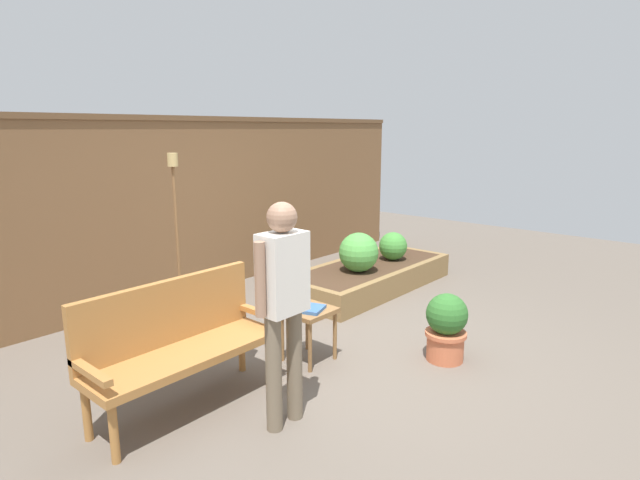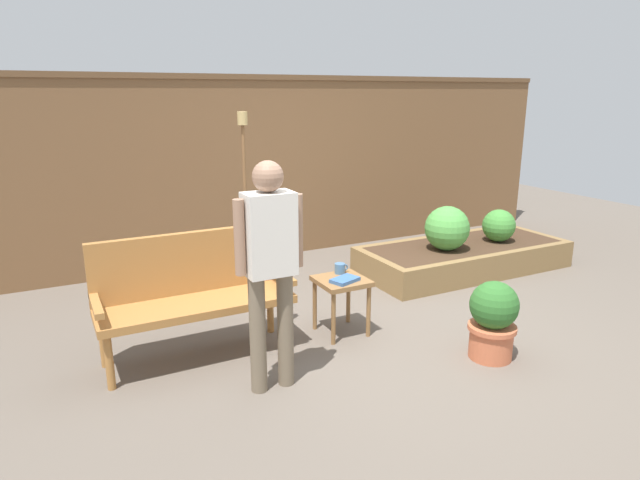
{
  "view_description": "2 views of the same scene",
  "coord_description": "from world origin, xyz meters",
  "px_view_note": "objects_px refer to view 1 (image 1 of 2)",
  "views": [
    {
      "loc": [
        -3.42,
        -2.64,
        2.02
      ],
      "look_at": [
        0.4,
        0.68,
        0.91
      ],
      "focal_mm": 28.76,
      "sensor_mm": 36.0,
      "label": 1
    },
    {
      "loc": [
        -2.4,
        -3.47,
        1.97
      ],
      "look_at": [
        -0.04,
        1.09,
        0.57
      ],
      "focal_mm": 30.58,
      "sensor_mm": 36.0,
      "label": 2
    }
  ],
  "objects_px": {
    "shrub_near_bench": "(359,252)",
    "tiki_torch": "(176,211)",
    "person_by_bench": "(283,296)",
    "cup_on_table": "(302,299)",
    "shrub_far_corner": "(393,246)",
    "side_table": "(308,317)",
    "garden_bench": "(178,336)",
    "potted_boxwood": "(446,326)",
    "book_on_table": "(314,309)"
  },
  "relations": [
    {
      "from": "shrub_near_bench",
      "to": "tiki_torch",
      "type": "distance_m",
      "value": 2.26
    },
    {
      "from": "shrub_near_bench",
      "to": "tiki_torch",
      "type": "height_order",
      "value": "tiki_torch"
    },
    {
      "from": "person_by_bench",
      "to": "cup_on_table",
      "type": "bearing_deg",
      "value": 36.76
    },
    {
      "from": "shrub_near_bench",
      "to": "cup_on_table",
      "type": "bearing_deg",
      "value": -159.5
    },
    {
      "from": "cup_on_table",
      "to": "person_by_bench",
      "type": "distance_m",
      "value": 1.2
    },
    {
      "from": "shrub_far_corner",
      "to": "side_table",
      "type": "bearing_deg",
      "value": -163.14
    },
    {
      "from": "garden_bench",
      "to": "side_table",
      "type": "relative_size",
      "value": 3.0
    },
    {
      "from": "person_by_bench",
      "to": "potted_boxwood",
      "type": "bearing_deg",
      "value": -12.5
    },
    {
      "from": "side_table",
      "to": "tiki_torch",
      "type": "xyz_separation_m",
      "value": [
        -0.26,
        1.55,
        0.82
      ]
    },
    {
      "from": "shrub_far_corner",
      "to": "person_by_bench",
      "type": "bearing_deg",
      "value": -158.69
    },
    {
      "from": "cup_on_table",
      "to": "potted_boxwood",
      "type": "relative_size",
      "value": 0.2
    },
    {
      "from": "side_table",
      "to": "tiki_torch",
      "type": "bearing_deg",
      "value": 99.65
    },
    {
      "from": "side_table",
      "to": "potted_boxwood",
      "type": "height_order",
      "value": "potted_boxwood"
    },
    {
      "from": "cup_on_table",
      "to": "shrub_near_bench",
      "type": "height_order",
      "value": "shrub_near_bench"
    },
    {
      "from": "cup_on_table",
      "to": "book_on_table",
      "type": "distance_m",
      "value": 0.22
    },
    {
      "from": "side_table",
      "to": "potted_boxwood",
      "type": "bearing_deg",
      "value": -48.99
    },
    {
      "from": "garden_bench",
      "to": "cup_on_table",
      "type": "height_order",
      "value": "garden_bench"
    },
    {
      "from": "book_on_table",
      "to": "shrub_near_bench",
      "type": "height_order",
      "value": "shrub_near_bench"
    },
    {
      "from": "shrub_near_bench",
      "to": "person_by_bench",
      "type": "xyz_separation_m",
      "value": [
        -2.59,
        -1.31,
        0.39
      ]
    },
    {
      "from": "book_on_table",
      "to": "shrub_far_corner",
      "type": "distance_m",
      "value": 2.65
    },
    {
      "from": "side_table",
      "to": "book_on_table",
      "type": "relative_size",
      "value": 2.13
    },
    {
      "from": "garden_bench",
      "to": "shrub_far_corner",
      "type": "bearing_deg",
      "value": 8.54
    },
    {
      "from": "cup_on_table",
      "to": "shrub_far_corner",
      "type": "distance_m",
      "value": 2.52
    },
    {
      "from": "book_on_table",
      "to": "potted_boxwood",
      "type": "xyz_separation_m",
      "value": [
        0.81,
        -0.84,
        -0.18
      ]
    },
    {
      "from": "tiki_torch",
      "to": "person_by_bench",
      "type": "relative_size",
      "value": 1.14
    },
    {
      "from": "side_table",
      "to": "garden_bench",
      "type": "bearing_deg",
      "value": 170.17
    },
    {
      "from": "side_table",
      "to": "cup_on_table",
      "type": "bearing_deg",
      "value": 65.7
    },
    {
      "from": "tiki_torch",
      "to": "side_table",
      "type": "bearing_deg",
      "value": -80.35
    },
    {
      "from": "book_on_table",
      "to": "cup_on_table",
      "type": "bearing_deg",
      "value": 51.82
    },
    {
      "from": "garden_bench",
      "to": "person_by_bench",
      "type": "bearing_deg",
      "value": -66.17
    },
    {
      "from": "shrub_near_bench",
      "to": "potted_boxwood",
      "type": "bearing_deg",
      "value": -119.53
    },
    {
      "from": "garden_bench",
      "to": "side_table",
      "type": "xyz_separation_m",
      "value": [
        1.18,
        -0.2,
        -0.15
      ]
    },
    {
      "from": "tiki_torch",
      "to": "person_by_bench",
      "type": "height_order",
      "value": "tiki_torch"
    },
    {
      "from": "garden_bench",
      "to": "person_by_bench",
      "type": "height_order",
      "value": "person_by_bench"
    },
    {
      "from": "cup_on_table",
      "to": "potted_boxwood",
      "type": "xyz_separation_m",
      "value": [
        0.74,
        -1.04,
        -0.2
      ]
    },
    {
      "from": "cup_on_table",
      "to": "shrub_near_bench",
      "type": "bearing_deg",
      "value": 20.5
    },
    {
      "from": "shrub_near_bench",
      "to": "side_table",
      "type": "bearing_deg",
      "value": -156.47
    },
    {
      "from": "tiki_torch",
      "to": "book_on_table",
      "type": "bearing_deg",
      "value": -81.17
    },
    {
      "from": "person_by_bench",
      "to": "shrub_near_bench",
      "type": "bearing_deg",
      "value": 26.78
    },
    {
      "from": "potted_boxwood",
      "to": "tiki_torch",
      "type": "bearing_deg",
      "value": 113.25
    },
    {
      "from": "side_table",
      "to": "potted_boxwood",
      "type": "relative_size",
      "value": 0.79
    },
    {
      "from": "garden_bench",
      "to": "cup_on_table",
      "type": "bearing_deg",
      "value": -3.5
    },
    {
      "from": "book_on_table",
      "to": "person_by_bench",
      "type": "height_order",
      "value": "person_by_bench"
    },
    {
      "from": "cup_on_table",
      "to": "tiki_torch",
      "type": "distance_m",
      "value": 1.61
    },
    {
      "from": "garden_bench",
      "to": "potted_boxwood",
      "type": "xyz_separation_m",
      "value": [
        1.98,
        -1.12,
        -0.23
      ]
    },
    {
      "from": "shrub_near_bench",
      "to": "shrub_far_corner",
      "type": "xyz_separation_m",
      "value": [
        0.76,
        0.0,
        -0.06
      ]
    },
    {
      "from": "garden_bench",
      "to": "book_on_table",
      "type": "distance_m",
      "value": 1.2
    },
    {
      "from": "shrub_near_bench",
      "to": "shrub_far_corner",
      "type": "height_order",
      "value": "shrub_near_bench"
    },
    {
      "from": "side_table",
      "to": "shrub_far_corner",
      "type": "distance_m",
      "value": 2.62
    },
    {
      "from": "garden_bench",
      "to": "potted_boxwood",
      "type": "height_order",
      "value": "garden_bench"
    }
  ]
}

